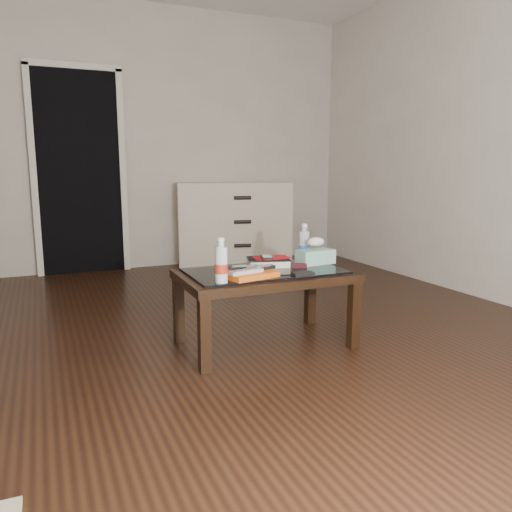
{
  "coord_description": "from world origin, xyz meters",
  "views": [
    {
      "loc": [
        -0.78,
        -2.84,
        1.06
      ],
      "look_at": [
        0.35,
        -0.21,
        0.55
      ],
      "focal_mm": 35.0,
      "sensor_mm": 36.0,
      "label": 1
    }
  ],
  "objects_px": {
    "water_bottle_left": "(221,260)",
    "dresser": "(234,224)",
    "water_bottle_right": "(304,242)",
    "textbook": "(268,262)",
    "tissue_box": "(315,257)",
    "coffee_table": "(265,281)"
  },
  "relations": [
    {
      "from": "water_bottle_left",
      "to": "dresser",
      "type": "bearing_deg",
      "value": 67.86
    },
    {
      "from": "textbook",
      "to": "coffee_table",
      "type": "bearing_deg",
      "value": -107.21
    },
    {
      "from": "coffee_table",
      "to": "textbook",
      "type": "height_order",
      "value": "textbook"
    },
    {
      "from": "dresser",
      "to": "tissue_box",
      "type": "bearing_deg",
      "value": -85.35
    },
    {
      "from": "dresser",
      "to": "water_bottle_left",
      "type": "height_order",
      "value": "dresser"
    },
    {
      "from": "textbook",
      "to": "water_bottle_right",
      "type": "xyz_separation_m",
      "value": [
        0.29,
        0.07,
        0.1
      ]
    },
    {
      "from": "water_bottle_left",
      "to": "water_bottle_right",
      "type": "relative_size",
      "value": 1.0
    },
    {
      "from": "textbook",
      "to": "water_bottle_left",
      "type": "distance_m",
      "value": 0.54
    },
    {
      "from": "dresser",
      "to": "tissue_box",
      "type": "relative_size",
      "value": 5.58
    },
    {
      "from": "water_bottle_right",
      "to": "tissue_box",
      "type": "relative_size",
      "value": 1.03
    },
    {
      "from": "water_bottle_left",
      "to": "tissue_box",
      "type": "height_order",
      "value": "water_bottle_left"
    },
    {
      "from": "coffee_table",
      "to": "dresser",
      "type": "relative_size",
      "value": 0.78
    },
    {
      "from": "textbook",
      "to": "tissue_box",
      "type": "xyz_separation_m",
      "value": [
        0.3,
        -0.07,
        0.02
      ]
    },
    {
      "from": "water_bottle_right",
      "to": "tissue_box",
      "type": "bearing_deg",
      "value": -88.03
    },
    {
      "from": "textbook",
      "to": "tissue_box",
      "type": "distance_m",
      "value": 0.31
    },
    {
      "from": "dresser",
      "to": "water_bottle_right",
      "type": "bearing_deg",
      "value": -86.0
    },
    {
      "from": "water_bottle_right",
      "to": "tissue_box",
      "type": "distance_m",
      "value": 0.16
    },
    {
      "from": "coffee_table",
      "to": "water_bottle_left",
      "type": "relative_size",
      "value": 4.2
    },
    {
      "from": "coffee_table",
      "to": "dresser",
      "type": "bearing_deg",
      "value": 73.29
    },
    {
      "from": "textbook",
      "to": "tissue_box",
      "type": "bearing_deg",
      "value": 3.09
    },
    {
      "from": "coffee_table",
      "to": "water_bottle_right",
      "type": "bearing_deg",
      "value": 27.49
    },
    {
      "from": "coffee_table",
      "to": "water_bottle_right",
      "type": "height_order",
      "value": "water_bottle_right"
    }
  ]
}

